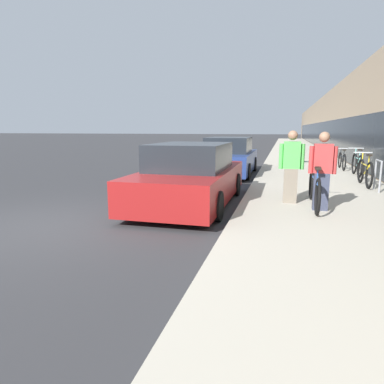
# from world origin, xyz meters

# --- Properties ---
(ground_plane) EXTENTS (220.00, 220.00, 0.00)m
(ground_plane) POSITION_xyz_m (0.00, 0.00, 0.00)
(ground_plane) COLOR #303033
(sidewalk_slab) EXTENTS (3.95, 70.00, 0.13)m
(sidewalk_slab) POSITION_xyz_m (5.24, 21.00, 0.07)
(sidewalk_slab) COLOR #B2AA99
(sidewalk_slab) RESTS_ON ground
(storefront_facade) EXTENTS (10.01, 70.00, 4.55)m
(storefront_facade) POSITION_xyz_m (12.24, 29.00, 2.27)
(storefront_facade) COLOR tan
(storefront_facade) RESTS_ON ground
(tandem_bicycle) EXTENTS (0.52, 2.35, 0.92)m
(tandem_bicycle) POSITION_xyz_m (4.85, 2.44, 0.52)
(tandem_bicycle) COLOR black
(tandem_bicycle) RESTS_ON sidewalk_slab
(person_rider) EXTENTS (0.54, 0.21, 1.60)m
(person_rider) POSITION_xyz_m (4.95, 2.15, 0.94)
(person_rider) COLOR #33384C
(person_rider) RESTS_ON sidewalk_slab
(person_bystander) EXTENTS (0.55, 0.22, 1.62)m
(person_bystander) POSITION_xyz_m (4.36, 2.75, 0.95)
(person_bystander) COLOR #756B5B
(person_bystander) RESTS_ON sidewalk_slab
(bike_rack_hoop) EXTENTS (0.05, 0.60, 0.84)m
(bike_rack_hoop) POSITION_xyz_m (6.65, 4.85, 0.64)
(bike_rack_hoop) COLOR gray
(bike_rack_hoop) RESTS_ON sidewalk_slab
(cruiser_bike_nearest) EXTENTS (0.52, 1.88, 0.96)m
(cruiser_bike_nearest) POSITION_xyz_m (6.52, 5.74, 0.53)
(cruiser_bike_nearest) COLOR black
(cruiser_bike_nearest) RESTS_ON sidewalk_slab
(cruiser_bike_middle) EXTENTS (0.52, 1.75, 0.97)m
(cruiser_bike_middle) POSITION_xyz_m (6.74, 8.05, 0.54)
(cruiser_bike_middle) COLOR black
(cruiser_bike_middle) RESTS_ON sidewalk_slab
(cruiser_bike_farthest) EXTENTS (0.52, 1.76, 0.85)m
(cruiser_bike_farthest) POSITION_xyz_m (6.53, 10.04, 0.49)
(cruiser_bike_farthest) COLOR black
(cruiser_bike_farthest) RESTS_ON sidewalk_slab
(parked_sedan_curbside) EXTENTS (1.99, 4.58, 1.45)m
(parked_sedan_curbside) POSITION_xyz_m (2.06, 2.56, 0.66)
(parked_sedan_curbside) COLOR maroon
(parked_sedan_curbside) RESTS_ON ground
(vintage_roadster_curbside) EXTENTS (1.94, 4.48, 1.46)m
(vintage_roadster_curbside) POSITION_xyz_m (2.10, 8.19, 0.67)
(vintage_roadster_curbside) COLOR navy
(vintage_roadster_curbside) RESTS_ON ground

